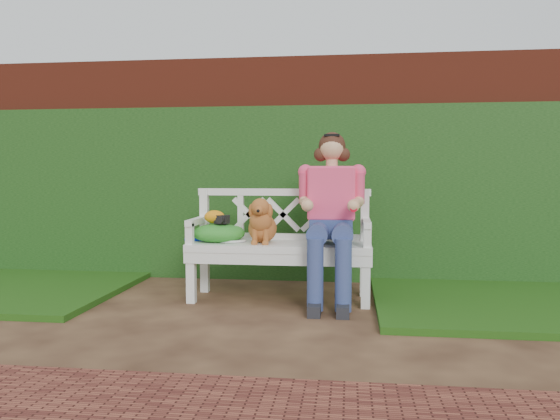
# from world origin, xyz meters

# --- Properties ---
(ground) EXTENTS (60.00, 60.00, 0.00)m
(ground) POSITION_xyz_m (0.00, 0.00, 0.00)
(ground) COLOR black
(brick_wall) EXTENTS (10.00, 0.30, 2.20)m
(brick_wall) POSITION_xyz_m (0.00, 1.90, 1.10)
(brick_wall) COLOR maroon
(brick_wall) RESTS_ON ground
(ivy_hedge) EXTENTS (10.00, 0.18, 1.70)m
(ivy_hedge) POSITION_xyz_m (0.00, 1.68, 0.85)
(ivy_hedge) COLOR #2C5C1F
(ivy_hedge) RESTS_ON ground
(grass_right) EXTENTS (2.60, 2.00, 0.05)m
(grass_right) POSITION_xyz_m (2.40, 0.90, 0.03)
(grass_right) COLOR #1A4A10
(grass_right) RESTS_ON ground
(garden_bench) EXTENTS (1.60, 0.66, 0.48)m
(garden_bench) POSITION_xyz_m (0.32, 0.81, 0.24)
(garden_bench) COLOR white
(garden_bench) RESTS_ON ground
(seated_woman) EXTENTS (0.83, 0.93, 1.36)m
(seated_woman) POSITION_xyz_m (0.75, 0.79, 0.68)
(seated_woman) COLOR #D92751
(seated_woman) RESTS_ON ground
(dog) EXTENTS (0.29, 0.37, 0.38)m
(dog) POSITION_xyz_m (0.18, 0.75, 0.67)
(dog) COLOR olive
(dog) RESTS_ON garden_bench
(tennis_racket) EXTENTS (0.60, 0.42, 0.03)m
(tennis_racket) POSITION_xyz_m (-0.14, 0.80, 0.49)
(tennis_racket) COLOR white
(tennis_racket) RESTS_ON garden_bench
(green_bag) EXTENTS (0.45, 0.35, 0.15)m
(green_bag) POSITION_xyz_m (-0.20, 0.78, 0.56)
(green_bag) COLOR #1A7F26
(green_bag) RESTS_ON garden_bench
(camera_item) EXTENTS (0.12, 0.10, 0.07)m
(camera_item) POSITION_xyz_m (-0.16, 0.78, 0.67)
(camera_item) COLOR black
(camera_item) RESTS_ON green_bag
(baseball_glove) EXTENTS (0.21, 0.18, 0.11)m
(baseball_glove) POSITION_xyz_m (-0.23, 0.80, 0.69)
(baseball_glove) COLOR orange
(baseball_glove) RESTS_ON green_bag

